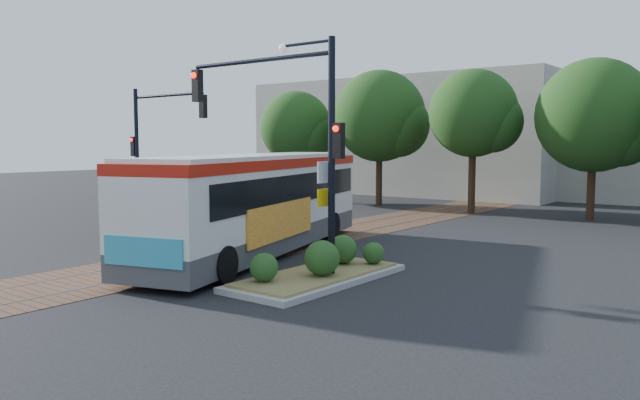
{
  "coord_description": "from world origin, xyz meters",
  "views": [
    {
      "loc": [
        14.5,
        -13.55,
        3.57
      ],
      "look_at": [
        1.51,
        3.4,
        1.6
      ],
      "focal_mm": 35.0,
      "sensor_mm": 36.0,
      "label": 1
    }
  ],
  "objects_px": {
    "signal_pole_left": "(152,136)",
    "parked_car": "(278,204)",
    "signal_pole_main": "(294,120)",
    "officer": "(111,213)",
    "traffic_island": "(321,268)",
    "city_bus": "(259,199)"
  },
  "relations": [
    {
      "from": "signal_pole_main",
      "to": "signal_pole_left",
      "type": "relative_size",
      "value": 1.0
    },
    {
      "from": "traffic_island",
      "to": "parked_car",
      "type": "distance_m",
      "value": 14.49
    },
    {
      "from": "parked_car",
      "to": "city_bus",
      "type": "bearing_deg",
      "value": -150.21
    },
    {
      "from": "signal_pole_left",
      "to": "parked_car",
      "type": "height_order",
      "value": "signal_pole_left"
    },
    {
      "from": "traffic_island",
      "to": "signal_pole_main",
      "type": "relative_size",
      "value": 0.87
    },
    {
      "from": "traffic_island",
      "to": "parked_car",
      "type": "xyz_separation_m",
      "value": [
        -10.35,
        10.14,
        0.25
      ]
    },
    {
      "from": "officer",
      "to": "signal_pole_left",
      "type": "bearing_deg",
      "value": -81.86
    },
    {
      "from": "signal_pole_left",
      "to": "officer",
      "type": "relative_size",
      "value": 3.28
    },
    {
      "from": "signal_pole_left",
      "to": "officer",
      "type": "distance_m",
      "value": 5.32
    },
    {
      "from": "traffic_island",
      "to": "officer",
      "type": "distance_m",
      "value": 10.94
    },
    {
      "from": "city_bus",
      "to": "traffic_island",
      "type": "height_order",
      "value": "city_bus"
    },
    {
      "from": "traffic_island",
      "to": "signal_pole_main",
      "type": "distance_m",
      "value": 3.95
    },
    {
      "from": "signal_pole_main",
      "to": "officer",
      "type": "relative_size",
      "value": 3.28
    },
    {
      "from": "city_bus",
      "to": "signal_pole_main",
      "type": "height_order",
      "value": "signal_pole_main"
    },
    {
      "from": "city_bus",
      "to": "traffic_island",
      "type": "xyz_separation_m",
      "value": [
        3.97,
        -1.93,
        -1.45
      ]
    },
    {
      "from": "traffic_island",
      "to": "parked_car",
      "type": "height_order",
      "value": "parked_car"
    },
    {
      "from": "signal_pole_main",
      "to": "signal_pole_left",
      "type": "bearing_deg",
      "value": 158.55
    },
    {
      "from": "traffic_island",
      "to": "parked_car",
      "type": "bearing_deg",
      "value": 135.59
    },
    {
      "from": "signal_pole_left",
      "to": "signal_pole_main",
      "type": "bearing_deg",
      "value": -21.45
    },
    {
      "from": "city_bus",
      "to": "parked_car",
      "type": "height_order",
      "value": "city_bus"
    },
    {
      "from": "city_bus",
      "to": "signal_pole_left",
      "type": "height_order",
      "value": "signal_pole_left"
    },
    {
      "from": "signal_pole_main",
      "to": "traffic_island",
      "type": "bearing_deg",
      "value": -5.36
    }
  ]
}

